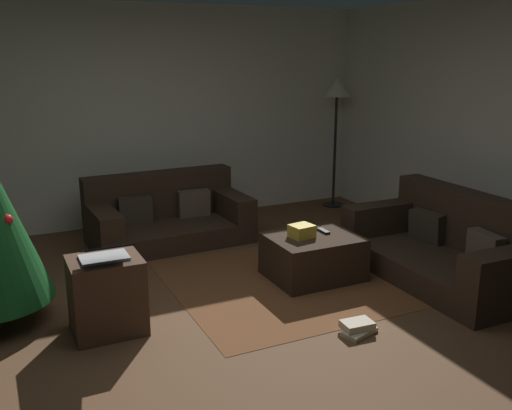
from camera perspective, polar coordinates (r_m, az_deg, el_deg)
name	(u,v)px	position (r m, az deg, el deg)	size (l,w,h in m)	color
ground_plane	(227,329)	(4.41, -2.90, -12.33)	(6.40, 6.40, 0.00)	brown
rear_partition	(123,117)	(6.97, -13.23, 8.65)	(6.40, 0.12, 2.60)	silver
couch_left	(167,216)	(6.37, -9.00, -1.15)	(1.74, 0.98, 0.74)	#332319
couch_right	(449,248)	(5.55, 18.89, -4.10)	(0.98, 1.85, 0.78)	#332319
ottoman	(313,257)	(5.30, 5.76, -5.20)	(0.81, 0.66, 0.40)	#332319
gift_box	(302,231)	(5.17, 4.63, -2.64)	(0.20, 0.18, 0.12)	gold
tv_remote	(324,231)	(5.35, 6.82, -2.62)	(0.05, 0.16, 0.02)	black
side_table	(107,295)	(4.40, -14.79, -8.78)	(0.52, 0.44, 0.58)	#4C3323
laptop	(105,254)	(4.22, -14.95, -4.80)	(0.34, 0.38, 0.17)	silver
book_stack	(358,328)	(4.39, 10.24, -12.06)	(0.30, 0.22, 0.09)	beige
corner_lamp	(337,97)	(7.62, 8.13, 10.69)	(0.36, 0.36, 1.72)	black
area_rug	(312,277)	(5.37, 5.71, -7.19)	(2.60, 2.00, 0.01)	brown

